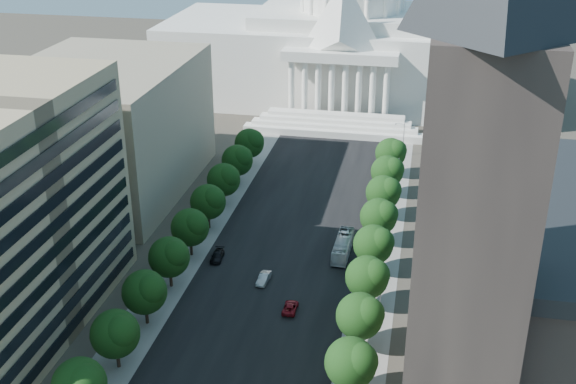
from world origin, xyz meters
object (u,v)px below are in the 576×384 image
Objects in this scene: car_silver at (264,278)px; car_red at (290,307)px; car_dark_b at (217,256)px; city_bus at (343,246)px.

car_silver reaches higher than car_red.
car_dark_b is (-10.92, 6.55, -0.04)m from car_silver.
city_bus is (6.40, 22.02, 1.04)m from car_red.
car_red is (6.69, -8.34, -0.12)m from car_silver.
car_silver is at bearing -34.97° from car_dark_b.
car_silver is at bearing -51.11° from car_red.
city_bus is (13.09, 13.69, 0.92)m from car_silver.
car_red is 0.40× the size of city_bus.
car_silver is 0.93× the size of car_dark_b.
car_red is at bearing -44.23° from car_dark_b.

